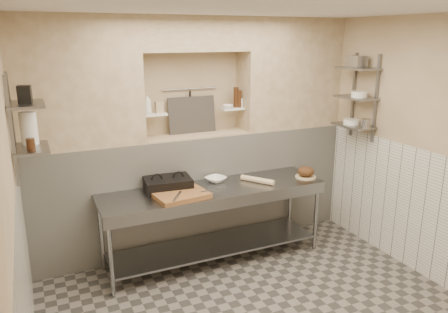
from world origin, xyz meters
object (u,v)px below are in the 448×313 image
cutting_board (181,195)px  bread_loaf (306,171)px  rolling_pin (257,180)px  jug_left (29,128)px  prep_table (214,209)px  bottle_soap (147,104)px  bowl_alcove (228,106)px  panini_press (168,184)px  mixing_bowl (216,179)px

cutting_board → bread_loaf: (1.62, 0.03, 0.05)m
rolling_pin → jug_left: (-2.40, 0.01, 0.83)m
rolling_pin → bread_loaf: size_ratio=2.08×
prep_table → bottle_soap: bearing=137.6°
cutting_board → bowl_alcove: bowl_alcove is taller
panini_press → mixing_bowl: bearing=9.3°
cutting_board → bread_loaf: 1.62m
bread_loaf → bottle_soap: size_ratio=0.85×
cutting_board → bread_loaf: bearing=0.9°
jug_left → cutting_board: bearing=-4.4°
mixing_bowl → bread_loaf: 1.11m
bread_loaf → bottle_soap: 2.07m
panini_press → cutting_board: panini_press is taller
prep_table → bottle_soap: 1.43m
rolling_pin → jug_left: bearing=179.7°
bowl_alcove → prep_table: bearing=-127.8°
mixing_bowl → rolling_pin: 0.49m
jug_left → bread_loaf: bearing=-1.5°
bread_loaf → bowl_alcove: bowl_alcove is taller
rolling_pin → bottle_soap: bottle_soap is taller
prep_table → panini_press: panini_press is taller
cutting_board → jug_left: size_ratio=1.85×
cutting_board → bowl_alcove: 1.36m
prep_table → rolling_pin: (0.55, -0.02, 0.29)m
cutting_board → mixing_bowl: (0.55, 0.33, 0.00)m
mixing_bowl → bread_loaf: size_ratio=1.15×
panini_press → mixing_bowl: (0.61, 0.04, -0.04)m
prep_table → bread_loaf: bearing=-4.4°
cutting_board → bowl_alcove: size_ratio=4.14×
panini_press → jug_left: bearing=-166.8°
cutting_board → rolling_pin: (0.98, 0.10, 0.01)m
panini_press → mixing_bowl: 0.61m
prep_table → bowl_alcove: bowl_alcove is taller
mixing_bowl → bowl_alcove: (0.31, 0.34, 0.80)m
rolling_pin → jug_left: 2.53m
bread_loaf → bottle_soap: (-1.77, 0.63, 0.86)m
cutting_board → jug_left: jug_left is taller
bottle_soap → bread_loaf: bearing=-19.5°
jug_left → mixing_bowl: bearing=6.5°
prep_table → jug_left: 2.16m
mixing_bowl → bread_loaf: bearing=-15.8°
bowl_alcove → jug_left: size_ratio=0.45×
cutting_board → jug_left: bearing=175.6°
mixing_bowl → rolling_pin: rolling_pin is taller
cutting_board → jug_left: 1.65m
prep_table → mixing_bowl: mixing_bowl is taller
prep_table → cutting_board: (-0.43, -0.12, 0.28)m
cutting_board → mixing_bowl: bearing=31.1°
panini_press → rolling_pin: size_ratio=1.29×
panini_press → bread_loaf: 1.70m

